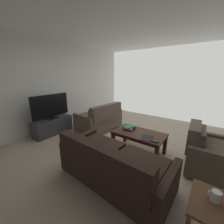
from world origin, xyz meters
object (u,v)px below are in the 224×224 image
(armchair_side, at_px, (212,154))
(book_stack, at_px, (129,128))
(sofa_main, at_px, (112,164))
(loose_magazine, at_px, (147,138))
(loveseat_near, at_px, (100,119))
(coffee_table, at_px, (139,136))
(end_table, at_px, (219,216))
(coffee_mug, at_px, (216,196))
(tv_stand, at_px, (53,126))
(flat_tv, at_px, (51,106))
(tv_remote, at_px, (155,142))

(armchair_side, relative_size, book_stack, 3.18)
(sofa_main, xyz_separation_m, loose_magazine, (-0.17, -0.96, 0.13))
(loveseat_near, relative_size, coffee_table, 1.28)
(loveseat_near, xyz_separation_m, book_stack, (-1.26, 0.41, 0.13))
(end_table, bearing_deg, coffee_mug, -38.07)
(tv_stand, xyz_separation_m, book_stack, (-2.19, -0.64, 0.27))
(armchair_side, height_order, book_stack, armchair_side)
(tv_stand, height_order, flat_tv, flat_tv)
(sofa_main, distance_m, coffee_mug, 1.31)
(end_table, xyz_separation_m, loose_magazine, (1.15, -1.13, -0.02))
(sofa_main, distance_m, tv_remote, 0.96)
(sofa_main, height_order, loose_magazine, sofa_main)
(tv_stand, bearing_deg, flat_tv, 141.12)
(armchair_side, bearing_deg, book_stack, 4.23)
(flat_tv, relative_size, loose_magazine, 4.01)
(sofa_main, relative_size, coffee_mug, 17.80)
(armchair_side, distance_m, book_stack, 1.61)
(armchair_side, bearing_deg, end_table, 93.04)
(tv_remote, bearing_deg, end_table, 132.59)
(tv_stand, relative_size, tv_remote, 6.84)
(tv_stand, relative_size, armchair_side, 1.19)
(loveseat_near, height_order, book_stack, loveseat_near)
(end_table, relative_size, book_stack, 1.99)
(loveseat_near, relative_size, book_stack, 4.70)
(coffee_table, bearing_deg, loveseat_near, -16.72)
(armchair_side, height_order, tv_remote, armchair_side)
(flat_tv, distance_m, loose_magazine, 2.78)
(coffee_mug, bearing_deg, tv_remote, -47.85)
(loose_magazine, bearing_deg, tv_stand, 171.42)
(armchair_side, relative_size, loose_magazine, 3.46)
(coffee_table, distance_m, flat_tv, 2.57)
(end_table, bearing_deg, book_stack, -38.43)
(loveseat_near, bearing_deg, coffee_table, 163.28)
(end_table, height_order, flat_tv, flat_tv)
(sofa_main, height_order, tv_remote, sofa_main)
(tv_stand, bearing_deg, coffee_mug, 170.35)
(coffee_table, relative_size, tv_stand, 0.97)
(sofa_main, xyz_separation_m, tv_remote, (-0.35, -0.88, 0.13))
(coffee_table, height_order, book_stack, book_stack)
(coffee_mug, bearing_deg, armchair_side, -88.95)
(book_stack, bearing_deg, tv_remote, 158.70)
(flat_tv, bearing_deg, loose_magazine, -170.66)
(sofa_main, distance_m, loveseat_near, 2.25)
(tv_remote, bearing_deg, coffee_table, -27.30)
(flat_tv, height_order, book_stack, flat_tv)
(coffee_table, relative_size, coffee_mug, 10.79)
(loveseat_near, relative_size, flat_tv, 1.27)
(flat_tv, bearing_deg, armchair_side, -168.65)
(book_stack, bearing_deg, coffee_mug, 141.56)
(loveseat_near, height_order, tv_stand, loveseat_near)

